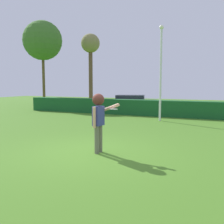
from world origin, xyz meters
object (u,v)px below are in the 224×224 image
at_px(oak_tree, 43,41).
at_px(bare_elm_tree, 90,47).
at_px(parked_car_black, 130,102).
at_px(lamppost, 161,68).
at_px(frisbee, 114,109).
at_px(person, 99,115).

distance_m(oak_tree, bare_elm_tree, 4.76).
bearing_deg(parked_car_black, lamppost, -53.46).
height_order(frisbee, lamppost, lamppost).
distance_m(person, oak_tree, 20.19).
bearing_deg(frisbee, person, -160.05).
distance_m(lamppost, oak_tree, 15.31).
distance_m(frisbee, oak_tree, 20.33).
xyz_separation_m(frisbee, bare_elm_tree, (-10.01, 16.75, 4.53)).
height_order(person, parked_car_black, person).
xyz_separation_m(lamppost, parked_car_black, (-3.54, 4.78, -2.29)).
distance_m(lamppost, bare_elm_tree, 13.63).
height_order(person, frisbee, person).
xyz_separation_m(parked_car_black, oak_tree, (-9.90, 1.71, 5.67)).
relative_size(lamppost, bare_elm_tree, 0.74).
relative_size(person, frisbee, 7.53).
distance_m(frisbee, bare_elm_tree, 20.03).
bearing_deg(frisbee, parked_car_black, 107.91).
relative_size(frisbee, bare_elm_tree, 0.03).
height_order(lamppost, oak_tree, oak_tree).
relative_size(person, parked_car_black, 0.40).
distance_m(person, frisbee, 0.49).
xyz_separation_m(parked_car_black, bare_elm_tree, (-6.04, 4.47, 5.18)).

